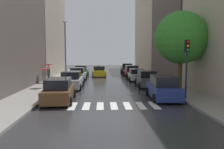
# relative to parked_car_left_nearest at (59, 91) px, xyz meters

# --- Properties ---
(ground_plane) EXTENTS (28.00, 72.00, 0.04)m
(ground_plane) POSITION_rel_parked_car_left_nearest_xyz_m (3.85, 19.29, -0.81)
(ground_plane) COLOR #2A2A2C
(sidewalk_left) EXTENTS (3.00, 72.00, 0.15)m
(sidewalk_left) POSITION_rel_parked_car_left_nearest_xyz_m (-2.65, 19.29, -0.72)
(sidewalk_left) COLOR gray
(sidewalk_left) RESTS_ON ground
(sidewalk_right) EXTENTS (3.00, 72.00, 0.15)m
(sidewalk_right) POSITION_rel_parked_car_left_nearest_xyz_m (10.35, 19.29, -0.72)
(sidewalk_right) COLOR gray
(sidewalk_right) RESTS_ON ground
(crosswalk_stripes) EXTENTS (5.85, 2.20, 0.01)m
(crosswalk_stripes) POSITION_rel_parked_car_left_nearest_xyz_m (3.85, -1.51, -0.79)
(crosswalk_stripes) COLOR silver
(crosswalk_stripes) RESTS_ON ground
(building_left_mid) EXTENTS (6.00, 15.71, 18.08)m
(building_left_mid) POSITION_rel_parked_car_left_nearest_xyz_m (-7.15, 21.35, 8.25)
(building_left_mid) COLOR #9E9384
(building_left_mid) RESTS_ON ground
(building_right_mid) EXTENTS (6.00, 13.89, 15.18)m
(building_right_mid) POSITION_rel_parked_car_left_nearest_xyz_m (14.85, 16.08, 6.80)
(building_right_mid) COLOR #564C47
(building_right_mid) RESTS_ON ground
(building_right_far) EXTENTS (6.00, 20.01, 17.68)m
(building_right_far) POSITION_rel_parked_car_left_nearest_xyz_m (14.85, 33.45, 8.05)
(building_right_far) COLOR #B2A38C
(building_right_far) RESTS_ON ground
(parked_car_left_nearest) EXTENTS (2.22, 4.84, 1.69)m
(parked_car_left_nearest) POSITION_rel_parked_car_left_nearest_xyz_m (0.00, 0.00, 0.00)
(parked_car_left_nearest) COLOR brown
(parked_car_left_nearest) RESTS_ON ground
(parked_car_left_second) EXTENTS (2.12, 4.17, 1.74)m
(parked_car_left_second) POSITION_rel_parked_car_left_nearest_xyz_m (0.09, 6.09, 0.02)
(parked_car_left_second) COLOR #B2B7BF
(parked_car_left_second) RESTS_ON ground
(parked_car_left_third) EXTENTS (2.04, 4.28, 1.75)m
(parked_car_left_third) POSITION_rel_parked_car_left_nearest_xyz_m (0.05, 12.16, 0.02)
(parked_car_left_third) COLOR #B2B7BF
(parked_car_left_third) RESTS_ON ground
(parked_car_left_fourth) EXTENTS (2.05, 4.62, 1.75)m
(parked_car_left_fourth) POSITION_rel_parked_car_left_nearest_xyz_m (-0.03, 17.94, 0.02)
(parked_car_left_fourth) COLOR #0C4C2D
(parked_car_left_fourth) RESTS_ON ground
(parked_car_right_nearest) EXTENTS (2.26, 4.77, 1.78)m
(parked_car_right_nearest) POSITION_rel_parked_car_left_nearest_xyz_m (7.73, 0.66, 0.04)
(parked_car_right_nearest) COLOR navy
(parked_car_right_nearest) RESTS_ON ground
(parked_car_right_second) EXTENTS (2.13, 4.81, 1.71)m
(parked_car_right_second) POSITION_rel_parked_car_left_nearest_xyz_m (7.76, 7.37, 0.01)
(parked_car_right_second) COLOR #474C51
(parked_car_right_second) RESTS_ON ground
(parked_car_right_third) EXTENTS (2.16, 4.10, 1.54)m
(parked_car_right_third) POSITION_rel_parked_car_left_nearest_xyz_m (7.55, 12.83, -0.06)
(parked_car_right_third) COLOR silver
(parked_car_right_third) RESTS_ON ground
(parked_car_right_fourth) EXTENTS (2.21, 4.39, 1.71)m
(parked_car_right_fourth) POSITION_rel_parked_car_left_nearest_xyz_m (7.58, 18.04, 0.01)
(parked_car_right_fourth) COLOR maroon
(parked_car_right_fourth) RESTS_ON ground
(parked_car_right_fifth) EXTENTS (2.20, 4.18, 1.77)m
(parked_car_right_fifth) POSITION_rel_parked_car_left_nearest_xyz_m (7.56, 24.02, 0.03)
(parked_car_right_fifth) COLOR black
(parked_car_right_fifth) RESTS_ON ground
(taxi_midroad) EXTENTS (2.19, 4.59, 1.81)m
(taxi_midroad) POSITION_rel_parked_car_left_nearest_xyz_m (2.63, 18.48, -0.03)
(taxi_midroad) COLOR yellow
(taxi_midroad) RESTS_ON ground
(pedestrian_foreground) EXTENTS (1.07, 1.07, 1.85)m
(pedestrian_foreground) POSITION_rel_parked_car_left_nearest_xyz_m (-2.50, 5.93, 0.74)
(pedestrian_foreground) COLOR #38513D
(pedestrian_foreground) RESTS_ON sidewalk_left
(pedestrian_near_tree) EXTENTS (1.17, 1.17, 2.13)m
(pedestrian_near_tree) POSITION_rel_parked_car_left_nearest_xyz_m (-3.07, 9.97, 0.97)
(pedestrian_near_tree) COLOR navy
(pedestrian_near_tree) RESTS_ON sidewalk_left
(street_tree_right) EXTENTS (4.70, 4.70, 7.08)m
(street_tree_right) POSITION_rel_parked_car_left_nearest_xyz_m (10.17, 3.94, 4.08)
(street_tree_right) COLOR #513823
(street_tree_right) RESTS_ON sidewalk_right
(traffic_light_right_corner) EXTENTS (0.30, 0.42, 4.30)m
(traffic_light_right_corner) POSITION_rel_parked_car_left_nearest_xyz_m (9.30, 0.14, 2.49)
(traffic_light_right_corner) COLOR black
(traffic_light_right_corner) RESTS_ON sidewalk_right
(lamp_post_left) EXTENTS (0.60, 0.28, 7.59)m
(lamp_post_left) POSITION_rel_parked_car_left_nearest_xyz_m (-1.70, 13.79, 3.69)
(lamp_post_left) COLOR #595B60
(lamp_post_left) RESTS_ON sidewalk_left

